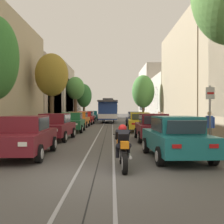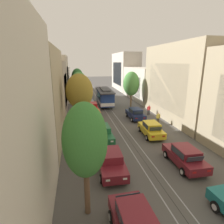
% 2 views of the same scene
% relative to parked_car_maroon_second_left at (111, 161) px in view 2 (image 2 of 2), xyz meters
% --- Properties ---
extents(ground_plane, '(160.00, 160.00, 0.00)m').
position_rel_parked_car_maroon_second_left_xyz_m(ground_plane, '(2.98, 15.22, -0.80)').
color(ground_plane, '#4C4947').
extents(trolley_track_rails, '(1.14, 69.10, 0.01)m').
position_rel_parked_car_maroon_second_left_xyz_m(trolley_track_rails, '(2.98, 19.33, -0.79)').
color(trolley_track_rails, gray).
rests_on(trolley_track_rails, ground).
extents(building_facade_left, '(5.88, 60.80, 10.27)m').
position_rel_parked_car_maroon_second_left_xyz_m(building_facade_left, '(-6.55, 17.59, 3.69)').
color(building_facade_left, beige).
rests_on(building_facade_left, ground).
extents(building_facade_right, '(5.86, 60.80, 10.60)m').
position_rel_parked_car_maroon_second_left_xyz_m(building_facade_right, '(12.51, 17.91, 4.03)').
color(building_facade_right, tan).
rests_on(building_facade_right, ground).
extents(parked_car_maroon_second_left, '(2.11, 4.41, 1.58)m').
position_rel_parked_car_maroon_second_left_xyz_m(parked_car_maroon_second_left, '(0.00, 0.00, 0.00)').
color(parked_car_maroon_second_left, maroon).
rests_on(parked_car_maroon_second_left, ground).
extents(parked_car_green_mid_left, '(2.06, 4.39, 1.58)m').
position_rel_parked_car_maroon_second_left_xyz_m(parked_car_green_mid_left, '(0.19, 5.83, 0.00)').
color(parked_car_green_mid_left, '#1E6038').
rests_on(parked_car_green_mid_left, ground).
extents(parked_car_orange_fourth_left, '(2.07, 4.39, 1.58)m').
position_rel_parked_car_maroon_second_left_xyz_m(parked_car_orange_fourth_left, '(0.05, 12.08, 0.00)').
color(parked_car_orange_fourth_left, orange).
rests_on(parked_car_orange_fourth_left, ground).
extents(parked_car_red_fifth_left, '(2.10, 4.41, 1.58)m').
position_rel_parked_car_maroon_second_left_xyz_m(parked_car_red_fifth_left, '(0.19, 17.32, 0.00)').
color(parked_car_red_fifth_left, red).
rests_on(parked_car_red_fifth_left, ground).
extents(parked_car_white_sixth_left, '(2.10, 4.40, 1.58)m').
position_rel_parked_car_maroon_second_left_xyz_m(parked_car_white_sixth_left, '(-0.02, 23.05, 0.00)').
color(parked_car_white_sixth_left, silver).
rests_on(parked_car_white_sixth_left, ground).
extents(parked_car_teal_far_left, '(2.05, 4.38, 1.58)m').
position_rel_parked_car_maroon_second_left_xyz_m(parked_car_teal_far_left, '(0.24, 28.95, 0.00)').
color(parked_car_teal_far_left, '#196B70').
rests_on(parked_car_teal_far_left, ground).
extents(parked_car_maroon_second_right, '(2.04, 4.38, 1.58)m').
position_rel_parked_car_maroon_second_left_xyz_m(parked_car_maroon_second_right, '(5.87, -0.37, 0.00)').
color(parked_car_maroon_second_right, maroon).
rests_on(parked_car_maroon_second_right, ground).
extents(parked_car_yellow_mid_right, '(2.13, 4.42, 1.58)m').
position_rel_parked_car_maroon_second_left_xyz_m(parked_car_yellow_mid_right, '(5.72, 6.03, 0.00)').
color(parked_car_yellow_mid_right, gold).
rests_on(parked_car_yellow_mid_right, ground).
extents(parked_car_navy_fourth_right, '(2.04, 4.38, 1.58)m').
position_rel_parked_car_maroon_second_left_xyz_m(parked_car_navy_fourth_right, '(5.97, 12.40, 0.00)').
color(parked_car_navy_fourth_right, '#19234C').
rests_on(parked_car_navy_fourth_right, ground).
extents(street_tree_kerb_left_near, '(2.25, 1.90, 6.25)m').
position_rel_parked_car_maroon_second_left_xyz_m(street_tree_kerb_left_near, '(-2.04, -3.71, 3.42)').
color(street_tree_kerb_left_near, brown).
rests_on(street_tree_kerb_left_near, ground).
extents(street_tree_kerb_left_second, '(2.97, 3.07, 6.86)m').
position_rel_parked_car_maroon_second_left_xyz_m(street_tree_kerb_left_second, '(-1.96, 8.18, 4.10)').
color(street_tree_kerb_left_second, '#4C3826').
rests_on(street_tree_kerb_left_second, ground).
extents(street_tree_kerb_left_mid, '(2.58, 2.28, 6.38)m').
position_rel_parked_car_maroon_second_left_xyz_m(street_tree_kerb_left_mid, '(-1.68, 21.92, 3.85)').
color(street_tree_kerb_left_mid, brown).
rests_on(street_tree_kerb_left_mid, ground).
extents(street_tree_kerb_left_fourth, '(2.88, 3.06, 6.55)m').
position_rel_parked_car_maroon_second_left_xyz_m(street_tree_kerb_left_fourth, '(-1.77, 34.72, 3.53)').
color(street_tree_kerb_left_fourth, brown).
rests_on(street_tree_kerb_left_fourth, ground).
extents(street_tree_kerb_right_second, '(2.98, 2.71, 6.40)m').
position_rel_parked_car_maroon_second_left_xyz_m(street_tree_kerb_right_second, '(7.63, 20.13, 3.40)').
color(street_tree_kerb_right_second, brown).
rests_on(street_tree_kerb_right_second, ground).
extents(cable_car_trolley, '(2.75, 9.16, 3.28)m').
position_rel_parked_car_maroon_second_left_xyz_m(cable_car_trolley, '(2.98, 21.88, 0.86)').
color(cable_car_trolley, navy).
rests_on(cable_car_trolley, ground).
extents(pedestrian_on_left_pavement, '(0.55, 0.39, 1.60)m').
position_rel_parked_car_maroon_second_left_xyz_m(pedestrian_on_left_pavement, '(8.69, 14.03, 0.10)').
color(pedestrian_on_left_pavement, black).
rests_on(pedestrian_on_left_pavement, ground).
extents(pedestrian_on_right_pavement, '(0.55, 0.40, 1.58)m').
position_rel_parked_car_maroon_second_left_xyz_m(pedestrian_on_right_pavement, '(8.27, 9.70, 0.09)').
color(pedestrian_on_right_pavement, '#4C4233').
rests_on(pedestrian_on_right_pavement, ground).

